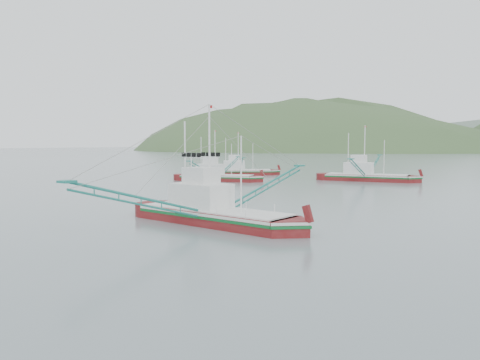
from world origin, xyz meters
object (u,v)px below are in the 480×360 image
Objects in this scene: main_boat at (212,205)px; bg_boat_left at (217,171)px; bg_boat_far at (366,171)px; bg_boat_extra at (240,165)px.

bg_boat_left is at bearing 131.72° from main_boat.
bg_boat_left is at bearing -154.33° from bg_boat_far.
bg_boat_extra is (-5.97, 15.98, 0.23)m from bg_boat_left.
bg_boat_far reaches higher than bg_boat_left.
bg_boat_left is (-27.30, 36.08, 0.33)m from main_boat.
bg_boat_extra is at bearing 169.91° from bg_boat_far.
main_boat is 1.02× the size of bg_boat_far.
bg_boat_left is at bearing -106.14° from bg_boat_extra.
bg_boat_extra is (-33.27, 52.06, 0.56)m from main_boat.
main_boat is 45.25m from bg_boat_left.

